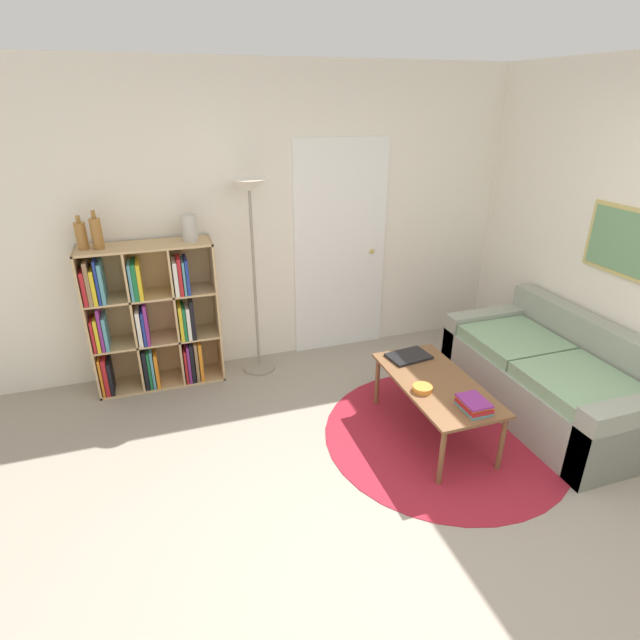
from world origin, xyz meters
TOP-DOWN VIEW (x-y plane):
  - ground_plane at (0.00, 0.00)m, footprint 14.00×14.00m
  - wall_back at (0.02, 2.63)m, footprint 7.03×0.11m
  - wall_right at (2.04, 1.30)m, footprint 0.08×5.60m
  - rug at (0.64, 0.95)m, footprint 1.78×1.78m
  - bookshelf at (-1.35, 2.42)m, footprint 1.04×0.34m
  - floor_lamp at (-0.46, 2.37)m, footprint 0.29×0.29m
  - couch at (1.62, 0.99)m, footprint 0.87×1.69m
  - coffee_table at (0.56, 1.00)m, footprint 0.53×1.07m
  - laptop at (0.54, 1.39)m, footprint 0.35×0.26m
  - bowl at (0.40, 0.92)m, footprint 0.14×0.14m
  - book_stack_on_table at (0.61, 0.62)m, footprint 0.17×0.22m
  - bottle_left at (-1.75, 2.42)m, footprint 0.08×0.08m
  - bottle_middle at (-1.64, 2.39)m, footprint 0.08×0.08m
  - vase_on_shelf at (-0.96, 2.41)m, footprint 0.13×0.13m

SIDE VIEW (x-z plane):
  - ground_plane at x=0.00m, z-range 0.00..0.00m
  - rug at x=0.64m, z-range 0.00..0.01m
  - couch at x=1.62m, z-range -0.10..0.65m
  - coffee_table at x=0.56m, z-range 0.18..0.62m
  - laptop at x=0.54m, z-range 0.45..0.47m
  - bowl at x=0.40m, z-range 0.45..0.48m
  - book_stack_on_table at x=0.61m, z-range 0.45..0.52m
  - bookshelf at x=-1.35m, z-range -0.02..1.23m
  - wall_back at x=0.02m, z-range -0.01..2.59m
  - wall_right at x=2.04m, z-range 0.00..2.60m
  - vase_on_shelf at x=-0.96m, z-range 1.24..1.46m
  - bottle_left at x=-1.75m, z-range 1.22..1.48m
  - bottle_middle at x=-1.64m, z-range 1.22..1.51m
  - floor_lamp at x=-0.46m, z-range 0.55..2.26m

